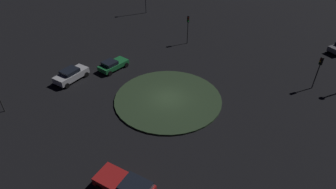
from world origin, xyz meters
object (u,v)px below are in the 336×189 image
Objects in this scene: car_green at (113,65)px; traffic_light_south at (319,67)px; car_silver at (71,75)px; car_red at (126,186)px; traffic_light_southeast at (188,24)px.

traffic_light_south is (-14.44, -19.63, 2.18)m from car_green.
car_silver is 1.12× the size of traffic_light_south.
traffic_light_southeast is (21.20, -17.04, 2.26)m from car_red.
car_red is 18.09m from car_silver.
traffic_light_south is at bearing 59.65° from traffic_light_southeast.
traffic_light_south reaches higher than car_green.
car_silver is 1.06× the size of traffic_light_southeast.
car_red is 1.13× the size of traffic_light_southeast.
traffic_light_south reaches higher than car_silver.
traffic_light_southeast is (2.78, -12.56, 2.36)m from car_green.
car_red is at bearing -1.45° from traffic_light_southeast.
traffic_light_southeast is at bearing -12.19° from car_green.
car_red is 27.30m from traffic_light_southeast.
traffic_light_south reaches higher than car_red.
traffic_light_southeast reaches higher than car_green.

